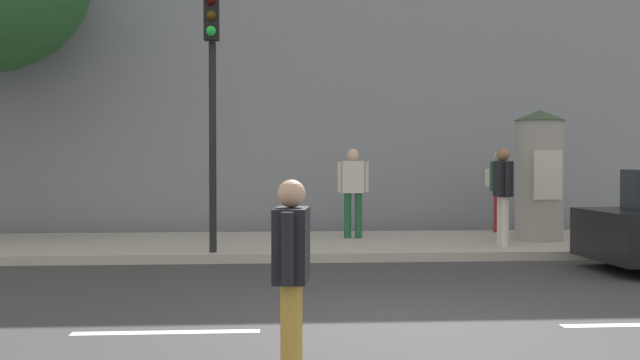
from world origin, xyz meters
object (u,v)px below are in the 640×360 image
poster_column (539,174)px  traffic_light (212,79)px  pedestrian_tallest (292,264)px  pedestrian_near_pole (503,188)px  pedestrian_with_bag (353,186)px  pedestrian_in_red_top (498,183)px

poster_column → traffic_light: bearing=-164.9°
traffic_light → pedestrian_tallest: size_ratio=2.75×
traffic_light → pedestrian_near_pole: (5.01, 0.68, -1.79)m
pedestrian_with_bag → pedestrian_in_red_top: bearing=18.8°
pedestrian_tallest → pedestrian_in_red_top: bearing=65.6°
poster_column → pedestrian_in_red_top: 1.76m
pedestrian_near_pole → traffic_light: bearing=-172.3°
traffic_light → pedestrian_in_red_top: (5.74, 3.35, -1.80)m
traffic_light → pedestrian_with_bag: (2.55, 2.26, -1.80)m
pedestrian_with_bag → traffic_light: bearing=-138.4°
pedestrian_in_red_top → pedestrian_near_pole: size_ratio=0.99×
pedestrian_tallest → poster_column: bearing=60.2°
traffic_light → pedestrian_near_pole: size_ratio=2.42×
traffic_light → pedestrian_tallest: 7.44m
traffic_light → pedestrian_with_bag: 3.86m
traffic_light → pedestrian_in_red_top: traffic_light is taller
pedestrian_tallest → pedestrian_with_bag: 9.47m
poster_column → pedestrian_with_bag: poster_column is taller
pedestrian_with_bag → pedestrian_near_pole: bearing=-32.8°
pedestrian_tallest → pedestrian_in_red_top: (4.72, 10.42, 0.28)m
traffic_light → pedestrian_near_pole: bearing=7.7°
pedestrian_tallest → pedestrian_with_bag: pedestrian_with_bag is taller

